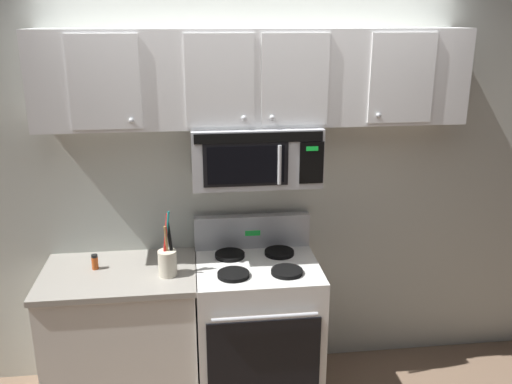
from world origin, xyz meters
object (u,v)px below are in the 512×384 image
at_px(over_range_microwave, 255,154).
at_px(spice_jar, 95,262).
at_px(utensil_crock_cream, 167,260).
at_px(salt_shaker, 167,254).
at_px(stove_range, 257,326).

xyz_separation_m(over_range_microwave, spice_jar, (-0.98, -0.06, -0.63)).
relative_size(utensil_crock_cream, salt_shaker, 3.32).
distance_m(stove_range, utensil_crock_cream, 0.76).
bearing_deg(over_range_microwave, utensil_crock_cream, -160.18).
distance_m(over_range_microwave, spice_jar, 1.17).
height_order(stove_range, utensil_crock_cream, utensil_crock_cream).
distance_m(stove_range, spice_jar, 1.10).
bearing_deg(salt_shaker, stove_range, -8.90).
height_order(over_range_microwave, salt_shaker, over_range_microwave).
distance_m(stove_range, over_range_microwave, 1.11).
height_order(over_range_microwave, utensil_crock_cream, over_range_microwave).
height_order(utensil_crock_cream, spice_jar, utensil_crock_cream).
bearing_deg(over_range_microwave, spice_jar, -176.57).
xyz_separation_m(over_range_microwave, utensil_crock_cream, (-0.54, -0.20, -0.58)).
height_order(over_range_microwave, spice_jar, over_range_microwave).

